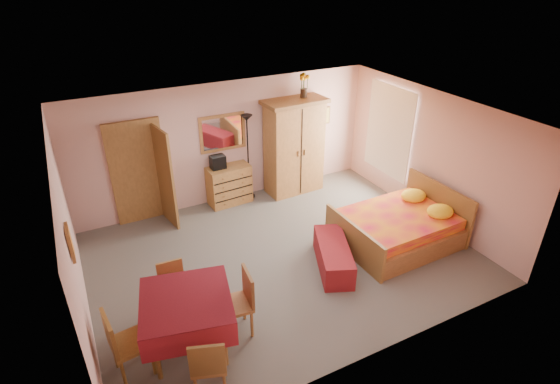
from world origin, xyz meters
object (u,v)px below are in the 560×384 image
chest_of_drawers (229,185)px  chair_south (209,361)px  wardrobe (294,147)px  chair_north (174,291)px  sunflower_vase (304,85)px  bench (333,256)px  dining_table (189,323)px  chair_east (235,304)px  floor_lamp (248,158)px  wall_mirror (223,133)px  bed (398,220)px  stereo (218,162)px  chair_west (130,342)px

chest_of_drawers → chair_south: chair_south is taller
wardrobe → chest_of_drawers: bearing=172.6°
wardrobe → chair_north: bearing=-145.4°
chest_of_drawers → chair_south: bearing=-118.0°
wardrobe → sunflower_vase: 1.34m
wardrobe → bench: (-0.77, -2.82, -0.84)m
dining_table → chair_east: size_ratio=1.17×
chest_of_drawers → dining_table: chest_of_drawers is taller
bench → chair_north: bearing=177.2°
floor_lamp → wardrobe: (1.04, -0.15, 0.11)m
wall_mirror → bed: bearing=-53.6°
wall_mirror → wardrobe: wardrobe is taller
bench → floor_lamp: bearing=95.2°
chair_south → chair_north: bearing=110.2°
floor_lamp → bench: size_ratio=1.42×
floor_lamp → chair_north: (-2.43, -2.84, -0.53)m
bench → chair_east: size_ratio=1.34×
bed → dining_table: 4.22m
stereo → chair_west: bearing=-124.7°
chair_north → stereo: bearing=-118.3°
chair_south → chest_of_drawers: bearing=85.0°
chest_of_drawers → dining_table: bearing=-122.7°
dining_table → chair_east: 0.66m
wall_mirror → bed: (2.21, -3.05, -1.06)m
bench → chair_west: size_ratio=1.32×
chair_south → wardrobe: bearing=69.6°
stereo → bench: size_ratio=0.23×
wall_mirror → dining_table: 4.37m
wardrobe → chair_west: size_ratio=2.10×
floor_lamp → sunflower_vase: size_ratio=3.70×
chair_west → wardrobe: bearing=122.6°
bench → chair_west: (-3.46, -0.65, 0.28)m
wall_mirror → chair_north: 3.77m
chair_west → chair_east: bearing=85.0°
floor_lamp → bed: floor_lamp is taller
bed → bench: bearing=-177.4°
chest_of_drawers → floor_lamp: floor_lamp is taller
sunflower_vase → chair_east: size_ratio=0.52×
stereo → dining_table: 4.01m
wall_mirror → bed: size_ratio=0.47×
chest_of_drawers → stereo: size_ratio=3.00×
wall_mirror → chair_east: 4.11m
floor_lamp → chair_north: 3.78m
floor_lamp → wardrobe: wardrobe is taller
chest_of_drawers → chair_west: size_ratio=0.89×
chest_of_drawers → wardrobe: (1.52, -0.11, 0.64)m
chair_north → wall_mirror: bearing=-119.6°
chair_north → sunflower_vase: bearing=-140.2°
sunflower_vase → chair_north: 5.02m
dining_table → chair_west: bearing=-175.6°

